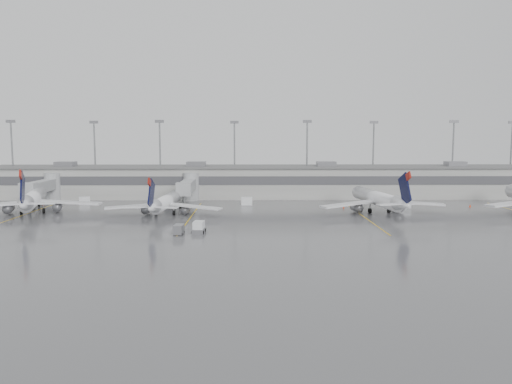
{
  "coord_description": "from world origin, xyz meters",
  "views": [
    {
      "loc": [
        -5.53,
        -76.06,
        16.21
      ],
      "look_at": [
        -4.34,
        24.0,
        5.0
      ],
      "focal_mm": 35.0,
      "sensor_mm": 36.0,
      "label": 1
    }
  ],
  "objects_px": {
    "jet_far_left": "(32,199)",
    "jet_mid_right": "(379,198)",
    "jet_mid_left": "(165,202)",
    "baggage_tug": "(199,228)"
  },
  "relations": [
    {
      "from": "jet_mid_right",
      "to": "baggage_tug",
      "type": "bearing_deg",
      "value": -156.31
    },
    {
      "from": "jet_far_left",
      "to": "jet_mid_right",
      "type": "xyz_separation_m",
      "value": [
        73.15,
        0.18,
        -0.12
      ]
    },
    {
      "from": "jet_far_left",
      "to": "jet_mid_left",
      "type": "relative_size",
      "value": 1.13
    },
    {
      "from": "jet_mid_left",
      "to": "jet_mid_right",
      "type": "relative_size",
      "value": 0.9
    },
    {
      "from": "jet_far_left",
      "to": "jet_mid_right",
      "type": "height_order",
      "value": "jet_far_left"
    },
    {
      "from": "jet_far_left",
      "to": "jet_mid_left",
      "type": "height_order",
      "value": "jet_far_left"
    },
    {
      "from": "jet_mid_left",
      "to": "baggage_tug",
      "type": "relative_size",
      "value": 8.43
    },
    {
      "from": "jet_mid_left",
      "to": "baggage_tug",
      "type": "distance_m",
      "value": 21.75
    },
    {
      "from": "jet_mid_right",
      "to": "jet_far_left",
      "type": "bearing_deg",
      "value": 172.41
    },
    {
      "from": "jet_far_left",
      "to": "jet_mid_right",
      "type": "bearing_deg",
      "value": -16.4
    }
  ]
}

